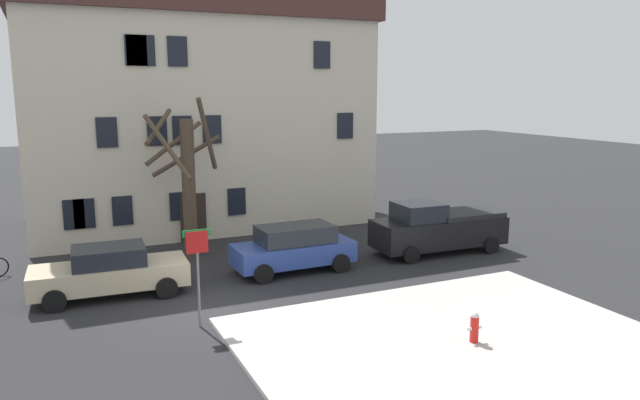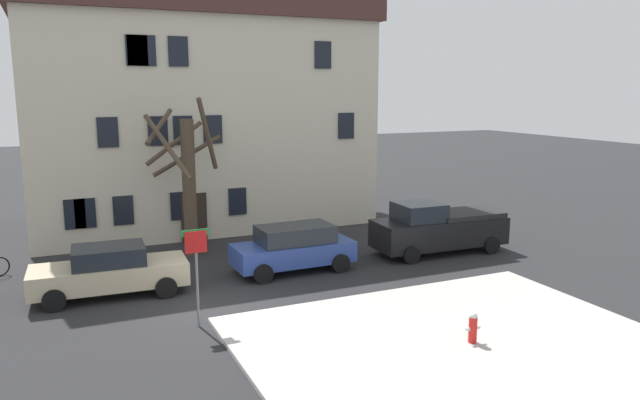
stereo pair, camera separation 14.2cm
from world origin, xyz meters
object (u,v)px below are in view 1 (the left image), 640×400
car_blue_wagon (294,248)px  fire_hydrant (474,327)px  car_beige_sedan (110,271)px  street_sign_pole (198,259)px  building_main (196,97)px  pickup_truck_black (438,228)px  tree_bare_mid (187,177)px

car_blue_wagon → fire_hydrant: size_ratio=5.44×
car_blue_wagon → fire_hydrant: car_blue_wagon is taller
fire_hydrant → car_blue_wagon: bearing=102.4°
car_beige_sedan → street_sign_pole: street_sign_pole is taller
car_beige_sedan → street_sign_pole: (1.97, -3.70, 1.12)m
fire_hydrant → street_sign_pole: size_ratio=0.29×
building_main → street_sign_pole: 14.72m
car_blue_wagon → fire_hydrant: 8.14m
building_main → pickup_truck_black: building_main is taller
car_blue_wagon → building_main: bearing=96.0°
tree_bare_mid → car_beige_sedan: bearing=-132.4°
tree_bare_mid → building_main: bearing=73.1°
car_blue_wagon → street_sign_pole: bearing=-139.2°
car_blue_wagon → tree_bare_mid: bearing=129.7°
fire_hydrant → street_sign_pole: (-6.08, 4.20, 1.40)m
building_main → car_blue_wagon: size_ratio=3.66×
building_main → fire_hydrant: building_main is taller
fire_hydrant → building_main: bearing=98.9°
tree_bare_mid → street_sign_pole: tree_bare_mid is taller
building_main → fire_hydrant: size_ratio=19.91×
tree_bare_mid → car_blue_wagon: (2.99, -3.60, -2.26)m
building_main → street_sign_pole: bearing=-103.5°
tree_bare_mid → street_sign_pole: 7.56m
fire_hydrant → pickup_truck_black: bearing=60.5°
car_blue_wagon → pickup_truck_black: bearing=-0.6°
car_beige_sedan → fire_hydrant: (8.06, -7.90, -0.28)m
building_main → fire_hydrant: bearing=-81.1°
street_sign_pole → fire_hydrant: bearing=-34.6°
car_beige_sedan → fire_hydrant: size_ratio=6.06×
tree_bare_mid → street_sign_pole: bearing=-100.4°
car_beige_sedan → building_main: bearing=62.3°
tree_bare_mid → pickup_truck_black: 10.13m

